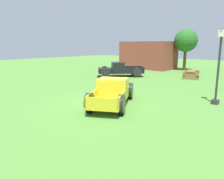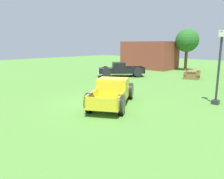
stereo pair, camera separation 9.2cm
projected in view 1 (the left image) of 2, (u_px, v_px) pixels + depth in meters
ground_plane at (103, 103)px, 12.68m from camera, size 80.00×80.00×0.00m
pickup_truck_foreground at (113, 92)px, 12.51m from camera, size 3.88×5.00×1.47m
pickup_truck_behind_left at (117, 70)px, 23.06m from camera, size 4.48×4.71×1.47m
lamp_post_far at (219, 66)px, 12.13m from camera, size 0.36×0.36×4.16m
picnic_table at (191, 74)px, 21.71m from camera, size 1.96×2.17×0.78m
oak_tree_east at (186, 41)px, 27.86m from camera, size 2.90×2.90×5.23m
brick_pavilion at (148, 55)px, 30.65m from camera, size 7.08×4.00×3.68m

